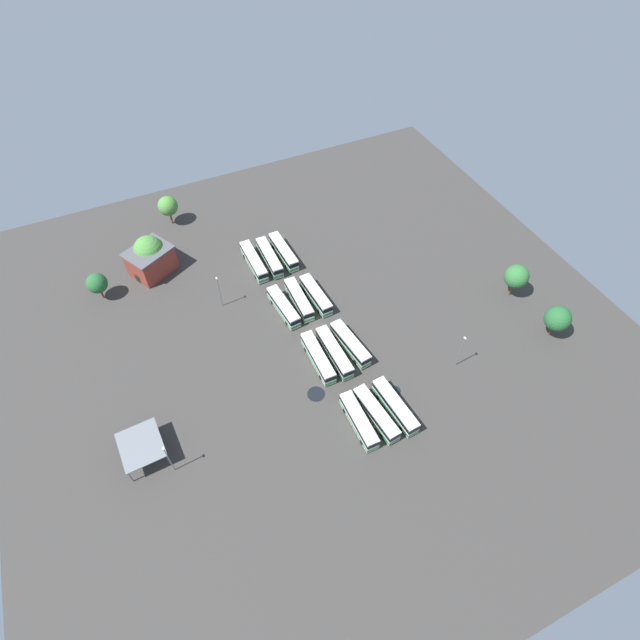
% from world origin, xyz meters
% --- Properties ---
extents(ground_plane, '(128.10, 128.10, 0.00)m').
position_xyz_m(ground_plane, '(0.00, 0.00, 0.00)').
color(ground_plane, '#383533').
extents(bus_row0_slot0, '(12.63, 2.63, 3.40)m').
position_xyz_m(bus_row0_slot0, '(-24.13, -5.25, 1.80)').
color(bus_row0_slot0, silver).
rests_on(bus_row0_slot0, ground_plane).
extents(bus_row0_slot1, '(12.44, 2.68, 3.40)m').
position_xyz_m(bus_row0_slot1, '(-23.81, -1.39, 1.80)').
color(bus_row0_slot1, silver).
rests_on(bus_row0_slot1, ground_plane).
extents(bus_row0_slot2, '(12.38, 2.93, 3.40)m').
position_xyz_m(bus_row0_slot2, '(-24.26, 2.44, 1.80)').
color(bus_row0_slot2, silver).
rests_on(bus_row0_slot2, ground_plane).
extents(bus_row1_slot0, '(11.64, 3.48, 3.40)m').
position_xyz_m(bus_row1_slot0, '(-7.70, -4.39, 1.80)').
color(bus_row1_slot0, silver).
rests_on(bus_row1_slot0, ground_plane).
extents(bus_row1_slot1, '(11.63, 2.69, 3.40)m').
position_xyz_m(bus_row1_slot1, '(-8.28, -0.42, 1.80)').
color(bus_row1_slot1, silver).
rests_on(bus_row1_slot1, ground_plane).
extents(bus_row1_slot2, '(11.54, 3.08, 3.40)m').
position_xyz_m(bus_row1_slot2, '(-7.92, 3.52, 1.80)').
color(bus_row1_slot2, silver).
rests_on(bus_row1_slot2, ground_plane).
extents(bus_row2_slot0, '(12.21, 2.64, 3.40)m').
position_xyz_m(bus_row2_slot0, '(7.90, -3.30, 1.80)').
color(bus_row2_slot0, silver).
rests_on(bus_row2_slot0, ground_plane).
extents(bus_row2_slot1, '(12.57, 2.67, 3.40)m').
position_xyz_m(bus_row2_slot1, '(8.09, 0.29, 1.80)').
color(bus_row2_slot1, silver).
rests_on(bus_row2_slot1, ground_plane).
extents(bus_row2_slot2, '(11.87, 3.83, 3.40)m').
position_xyz_m(bus_row2_slot2, '(7.51, 4.25, 1.80)').
color(bus_row2_slot2, silver).
rests_on(bus_row2_slot2, ground_plane).
extents(bus_row3_slot0, '(11.52, 2.66, 3.40)m').
position_xyz_m(bus_row3_slot0, '(23.93, -2.48, 1.80)').
color(bus_row3_slot0, silver).
rests_on(bus_row3_slot0, ground_plane).
extents(bus_row3_slot1, '(12.14, 3.67, 3.40)m').
position_xyz_m(bus_row3_slot1, '(24.04, 1.08, 1.80)').
color(bus_row3_slot1, silver).
rests_on(bus_row3_slot1, ground_plane).
extents(bus_row3_slot2, '(12.27, 3.36, 3.40)m').
position_xyz_m(bus_row3_slot2, '(24.14, 5.10, 1.80)').
color(bus_row3_slot2, silver).
rests_on(bus_row3_slot2, ground_plane).
extents(depot_building, '(11.60, 12.44, 6.52)m').
position_xyz_m(depot_building, '(-32.93, -27.45, 3.28)').
color(depot_building, maroon).
rests_on(depot_building, ground_plane).
extents(maintenance_shelter, '(8.66, 7.57, 3.77)m').
position_xyz_m(maintenance_shelter, '(12.91, -39.52, 3.58)').
color(maintenance_shelter, slate).
rests_on(maintenance_shelter, ground_plane).
extents(lamp_post_near_entrance, '(0.56, 0.28, 8.93)m').
position_xyz_m(lamp_post_near_entrance, '(20.20, 21.88, 4.88)').
color(lamp_post_near_entrance, slate).
rests_on(lamp_post_near_entrance, ground_plane).
extents(lamp_post_by_building, '(0.56, 0.28, 8.77)m').
position_xyz_m(lamp_post_by_building, '(-15.38, -16.12, 4.80)').
color(lamp_post_by_building, slate).
rests_on(lamp_post_by_building, ground_plane).
extents(lamp_post_mid_lot, '(0.56, 0.28, 8.51)m').
position_xyz_m(lamp_post_mid_lot, '(17.93, -35.62, 4.67)').
color(lamp_post_mid_lot, slate).
rests_on(lamp_post_mid_lot, ground_plane).
extents(tree_east_edge, '(6.85, 6.85, 8.98)m').
position_xyz_m(tree_east_edge, '(-34.11, -27.08, 5.55)').
color(tree_east_edge, brown).
rests_on(tree_east_edge, ground_plane).
extents(tree_northeast, '(5.36, 5.36, 8.51)m').
position_xyz_m(tree_northeast, '(9.15, 44.35, 5.81)').
color(tree_northeast, brown).
rests_on(tree_northeast, ground_plane).
extents(tree_south_edge, '(5.41, 5.41, 7.99)m').
position_xyz_m(tree_south_edge, '(22.13, 44.55, 5.27)').
color(tree_south_edge, brown).
rests_on(tree_south_edge, ground_plane).
extents(tree_north_edge, '(4.99, 4.99, 8.00)m').
position_xyz_m(tree_north_edge, '(-48.62, -19.02, 5.49)').
color(tree_north_edge, brown).
rests_on(tree_north_edge, ground_plane).
extents(tree_northwest, '(4.57, 4.57, 6.94)m').
position_xyz_m(tree_northwest, '(-29.23, -39.89, 4.63)').
color(tree_northwest, brown).
rests_on(tree_northwest, ground_plane).
extents(puddle_between_rows, '(2.47, 2.47, 0.01)m').
position_xyz_m(puddle_between_rows, '(20.35, 7.47, 0.00)').
color(puddle_between_rows, black).
rests_on(puddle_between_rows, ground_plane).
extents(puddle_back_corner, '(3.51, 3.51, 0.01)m').
position_xyz_m(puddle_back_corner, '(14.45, -6.74, 0.00)').
color(puddle_back_corner, black).
rests_on(puddle_back_corner, ground_plane).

